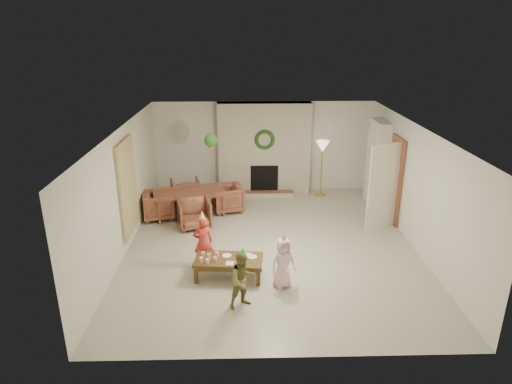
{
  "coord_description": "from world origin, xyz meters",
  "views": [
    {
      "loc": [
        -0.54,
        -8.58,
        4.34
      ],
      "look_at": [
        -0.3,
        0.4,
        1.05
      ],
      "focal_mm": 31.43,
      "sensor_mm": 36.0,
      "label": 1
    }
  ],
  "objects_px": {
    "coffee_table_top": "(229,260)",
    "dining_table": "(190,203)",
    "child_pink": "(283,263)",
    "dining_chair_near": "(194,214)",
    "dining_chair_right": "(227,198)",
    "dining_chair_left": "(159,205)",
    "child_red": "(203,242)",
    "dining_chair_far": "(186,192)",
    "child_plaid": "(243,280)"
  },
  "relations": [
    {
      "from": "dining_chair_left",
      "to": "child_red",
      "type": "height_order",
      "value": "child_red"
    },
    {
      "from": "dining_table",
      "to": "child_red",
      "type": "bearing_deg",
      "value": -92.29
    },
    {
      "from": "dining_chair_far",
      "to": "dining_chair_left",
      "type": "height_order",
      "value": "same"
    },
    {
      "from": "dining_chair_near",
      "to": "child_pink",
      "type": "distance_m",
      "value": 3.17
    },
    {
      "from": "dining_table",
      "to": "child_pink",
      "type": "bearing_deg",
      "value": -73.11
    },
    {
      "from": "dining_chair_near",
      "to": "dining_chair_left",
      "type": "relative_size",
      "value": 1.0
    },
    {
      "from": "coffee_table_top",
      "to": "child_pink",
      "type": "height_order",
      "value": "child_pink"
    },
    {
      "from": "coffee_table_top",
      "to": "dining_table",
      "type": "bearing_deg",
      "value": 114.98
    },
    {
      "from": "dining_chair_right",
      "to": "child_pink",
      "type": "height_order",
      "value": "child_pink"
    },
    {
      "from": "dining_chair_far",
      "to": "dining_chair_near",
      "type": "bearing_deg",
      "value": 90.0
    },
    {
      "from": "dining_table",
      "to": "dining_chair_far",
      "type": "height_order",
      "value": "dining_chair_far"
    },
    {
      "from": "child_red",
      "to": "child_pink",
      "type": "bearing_deg",
      "value": 139.03
    },
    {
      "from": "dining_chair_far",
      "to": "child_pink",
      "type": "relative_size",
      "value": 0.79
    },
    {
      "from": "dining_chair_right",
      "to": "child_red",
      "type": "height_order",
      "value": "child_red"
    },
    {
      "from": "child_plaid",
      "to": "child_pink",
      "type": "xyz_separation_m",
      "value": [
        0.7,
        0.6,
        -0.02
      ]
    },
    {
      "from": "dining_chair_near",
      "to": "dining_chair_right",
      "type": "bearing_deg",
      "value": 38.66
    },
    {
      "from": "dining_chair_far",
      "to": "child_red",
      "type": "height_order",
      "value": "child_red"
    },
    {
      "from": "dining_table",
      "to": "child_pink",
      "type": "xyz_separation_m",
      "value": [
        2.01,
        -3.32,
        0.16
      ]
    },
    {
      "from": "dining_chair_near",
      "to": "dining_chair_far",
      "type": "height_order",
      "value": "same"
    },
    {
      "from": "coffee_table_top",
      "to": "child_plaid",
      "type": "bearing_deg",
      "value": -68.23
    },
    {
      "from": "child_plaid",
      "to": "child_pink",
      "type": "height_order",
      "value": "child_plaid"
    },
    {
      "from": "dining_chair_right",
      "to": "child_pink",
      "type": "relative_size",
      "value": 0.79
    },
    {
      "from": "dining_chair_right",
      "to": "dining_chair_left",
      "type": "bearing_deg",
      "value": -90.0
    },
    {
      "from": "coffee_table_top",
      "to": "child_pink",
      "type": "xyz_separation_m",
      "value": [
        0.97,
        -0.33,
        0.11
      ]
    },
    {
      "from": "dining_table",
      "to": "dining_chair_near",
      "type": "distance_m",
      "value": 0.75
    },
    {
      "from": "dining_table",
      "to": "coffee_table_top",
      "type": "height_order",
      "value": "dining_table"
    },
    {
      "from": "coffee_table_top",
      "to": "dining_chair_far",
      "type": "bearing_deg",
      "value": 114.04
    },
    {
      "from": "dining_chair_left",
      "to": "child_plaid",
      "type": "relative_size",
      "value": 0.75
    },
    {
      "from": "child_red",
      "to": "dining_chair_near",
      "type": "bearing_deg",
      "value": -92.89
    },
    {
      "from": "dining_chair_left",
      "to": "dining_chair_far",
      "type": "bearing_deg",
      "value": -45.0
    },
    {
      "from": "dining_table",
      "to": "child_plaid",
      "type": "bearing_deg",
      "value": -85.86
    },
    {
      "from": "coffee_table_top",
      "to": "child_pink",
      "type": "relative_size",
      "value": 1.33
    },
    {
      "from": "dining_table",
      "to": "child_red",
      "type": "xyz_separation_m",
      "value": [
        0.55,
        -2.58,
        0.21
      ]
    },
    {
      "from": "dining_chair_left",
      "to": "child_pink",
      "type": "relative_size",
      "value": 0.79
    },
    {
      "from": "dining_chair_near",
      "to": "child_pink",
      "type": "xyz_separation_m",
      "value": [
        1.83,
        -2.59,
        0.13
      ]
    },
    {
      "from": "dining_chair_near",
      "to": "child_red",
      "type": "distance_m",
      "value": 1.89
    },
    {
      "from": "dining_chair_near",
      "to": "child_pink",
      "type": "relative_size",
      "value": 0.79
    },
    {
      "from": "child_red",
      "to": "child_plaid",
      "type": "height_order",
      "value": "child_red"
    },
    {
      "from": "dining_chair_far",
      "to": "child_pink",
      "type": "bearing_deg",
      "value": 104.16
    },
    {
      "from": "dining_chair_near",
      "to": "dining_chair_far",
      "type": "bearing_deg",
      "value": 90.0
    },
    {
      "from": "dining_chair_far",
      "to": "child_plaid",
      "type": "relative_size",
      "value": 0.75
    },
    {
      "from": "dining_chair_far",
      "to": "dining_chair_left",
      "type": "distance_m",
      "value": 1.07
    },
    {
      "from": "dining_chair_far",
      "to": "child_plaid",
      "type": "distance_m",
      "value": 4.89
    },
    {
      "from": "child_red",
      "to": "dining_chair_far",
      "type": "bearing_deg",
      "value": -91.46
    },
    {
      "from": "dining_chair_far",
      "to": "coffee_table_top",
      "type": "relative_size",
      "value": 0.59
    },
    {
      "from": "dining_chair_right",
      "to": "child_red",
      "type": "distance_m",
      "value": 2.84
    },
    {
      "from": "child_red",
      "to": "child_plaid",
      "type": "bearing_deg",
      "value": 105.49
    },
    {
      "from": "dining_chair_left",
      "to": "coffee_table_top",
      "type": "height_order",
      "value": "dining_chair_left"
    },
    {
      "from": "dining_chair_left",
      "to": "child_red",
      "type": "bearing_deg",
      "value": -166.15
    },
    {
      "from": "dining_table",
      "to": "dining_chair_left",
      "type": "bearing_deg",
      "value": -180.0
    }
  ]
}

